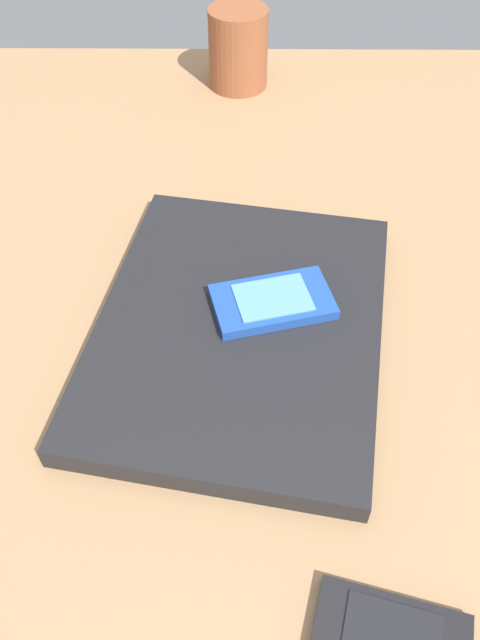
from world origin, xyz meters
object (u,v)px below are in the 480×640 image
(laptop_closed, at_px, (240,327))
(pen_cup, at_px, (238,48))
(cell_phone_on_laptop, at_px, (273,301))
(cell_phone_on_desk, at_px, (391,638))

(laptop_closed, bearing_deg, pen_cup, 11.01)
(laptop_closed, height_order, cell_phone_on_laptop, cell_phone_on_laptop)
(laptop_closed, relative_size, cell_phone_on_laptop, 2.73)
(cell_phone_on_laptop, bearing_deg, laptop_closed, 119.45)
(cell_phone_on_laptop, distance_m, cell_phone_on_desk, 0.29)
(cell_phone_on_desk, relative_size, pen_cup, 1.07)
(laptop_closed, height_order, cell_phone_on_desk, laptop_closed)
(cell_phone_on_laptop, bearing_deg, cell_phone_on_desk, -165.87)
(laptop_closed, xyz_separation_m, cell_phone_on_laptop, (0.02, -0.03, 0.02))
(cell_phone_on_laptop, relative_size, cell_phone_on_desk, 1.08)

